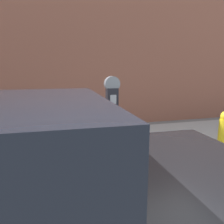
# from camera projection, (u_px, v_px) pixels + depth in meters

# --- Properties ---
(ground_plane) EXTENTS (60.00, 60.00, 0.00)m
(ground_plane) POSITION_uv_depth(u_px,v_px,m) (156.00, 220.00, 2.48)
(ground_plane) COLOR slate
(sidewalk) EXTENTS (24.00, 2.80, 0.12)m
(sidewalk) POSITION_uv_depth(u_px,v_px,m) (107.00, 149.00, 4.55)
(sidewalk) COLOR #9E9B96
(sidewalk) RESTS_ON ground_plane
(building_facade) EXTENTS (24.00, 0.30, 5.20)m
(building_facade) POSITION_uv_depth(u_px,v_px,m) (87.00, 37.00, 6.22)
(building_facade) COLOR #935642
(building_facade) RESTS_ON ground_plane
(parking_meter) EXTENTS (0.22, 0.13, 1.47)m
(parking_meter) POSITION_uv_depth(u_px,v_px,m) (112.00, 108.00, 3.20)
(parking_meter) COLOR #2D2D30
(parking_meter) RESTS_ON sidewalk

